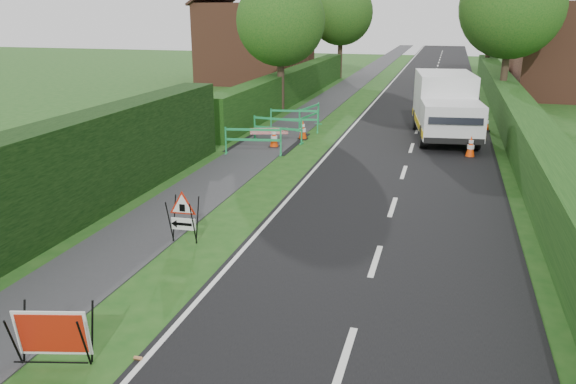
# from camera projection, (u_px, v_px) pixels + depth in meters

# --- Properties ---
(ground) EXTENTS (120.00, 120.00, 0.00)m
(ground) POSITION_uv_depth(u_px,v_px,m) (246.00, 268.00, 11.38)
(ground) COLOR #1B4B15
(ground) RESTS_ON ground
(road_surface) EXTENTS (6.00, 90.00, 0.02)m
(road_surface) POSITION_uv_depth(u_px,v_px,m) (433.00, 79.00, 42.77)
(road_surface) COLOR black
(road_surface) RESTS_ON ground
(footpath) EXTENTS (2.00, 90.00, 0.02)m
(footpath) POSITION_uv_depth(u_px,v_px,m) (362.00, 77.00, 44.20)
(footpath) COLOR #2D2D30
(footpath) RESTS_ON ground
(hedge_west_near) EXTENTS (1.10, 18.00, 2.50)m
(hedge_west_near) POSITION_uv_depth(u_px,v_px,m) (38.00, 241.00, 12.68)
(hedge_west_near) COLOR black
(hedge_west_near) RESTS_ON ground
(hedge_west_far) EXTENTS (1.00, 24.00, 1.80)m
(hedge_west_far) POSITION_uv_depth(u_px,v_px,m) (294.00, 100.00, 32.82)
(hedge_west_far) COLOR #14380F
(hedge_west_far) RESTS_ON ground
(hedge_east) EXTENTS (1.20, 50.00, 1.50)m
(hedge_east) POSITION_uv_depth(u_px,v_px,m) (513.00, 131.00, 24.34)
(hedge_east) COLOR #14380F
(hedge_east) RESTS_ON ground
(house_west) EXTENTS (7.50, 7.40, 7.88)m
(house_west) POSITION_uv_depth(u_px,v_px,m) (256.00, 41.00, 40.55)
(house_west) COLOR brown
(house_west) RESTS_ON ground
(house_east_b) EXTENTS (7.50, 7.40, 7.88)m
(house_east_b) POSITION_uv_depth(u_px,v_px,m) (559.00, 38.00, 45.82)
(house_east_b) COLOR brown
(house_east_b) RESTS_ON ground
(tree_nw) EXTENTS (4.40, 4.40, 6.70)m
(tree_nw) POSITION_uv_depth(u_px,v_px,m) (281.00, 21.00, 27.68)
(tree_nw) COLOR #2D2116
(tree_nw) RESTS_ON ground
(tree_ne) EXTENTS (5.20, 5.20, 7.79)m
(tree_ne) POSITION_uv_depth(u_px,v_px,m) (512.00, 7.00, 28.27)
(tree_ne) COLOR #2D2116
(tree_ne) RESTS_ON ground
(tree_fw) EXTENTS (4.80, 4.80, 7.24)m
(tree_fw) POSITION_uv_depth(u_px,v_px,m) (341.00, 13.00, 42.22)
(tree_fw) COLOR #2D2116
(tree_fw) RESTS_ON ground
(tree_fe) EXTENTS (4.20, 4.20, 6.33)m
(tree_fe) POSITION_uv_depth(u_px,v_px,m) (491.00, 21.00, 43.21)
(tree_fe) COLOR #2D2116
(tree_fe) RESTS_ON ground
(red_rect_sign) EXTENTS (1.17, 0.88, 0.90)m
(red_rect_sign) POSITION_uv_depth(u_px,v_px,m) (52.00, 334.00, 8.09)
(red_rect_sign) COLOR black
(red_rect_sign) RESTS_ON ground
(triangle_sign) EXTENTS (0.74, 0.74, 1.02)m
(triangle_sign) POSITION_uv_depth(u_px,v_px,m) (181.00, 213.00, 12.37)
(triangle_sign) COLOR black
(triangle_sign) RESTS_ON ground
(works_van) EXTENTS (2.91, 5.83, 2.55)m
(works_van) POSITION_uv_depth(u_px,v_px,m) (445.00, 105.00, 22.66)
(works_van) COLOR silver
(works_van) RESTS_ON ground
(traffic_cone_0) EXTENTS (0.38, 0.38, 0.79)m
(traffic_cone_0) POSITION_uv_depth(u_px,v_px,m) (471.00, 146.00, 19.87)
(traffic_cone_0) COLOR black
(traffic_cone_0) RESTS_ON ground
(traffic_cone_1) EXTENTS (0.38, 0.38, 0.79)m
(traffic_cone_1) POSITION_uv_depth(u_px,v_px,m) (469.00, 130.00, 22.69)
(traffic_cone_1) COLOR black
(traffic_cone_1) RESTS_ON ground
(traffic_cone_2) EXTENTS (0.38, 0.38, 0.79)m
(traffic_cone_2) POSITION_uv_depth(u_px,v_px,m) (486.00, 122.00, 24.33)
(traffic_cone_2) COLOR black
(traffic_cone_2) RESTS_ON ground
(traffic_cone_3) EXTENTS (0.38, 0.38, 0.79)m
(traffic_cone_3) POSITION_uv_depth(u_px,v_px,m) (274.00, 137.00, 21.32)
(traffic_cone_3) COLOR black
(traffic_cone_3) RESTS_ON ground
(traffic_cone_4) EXTENTS (0.38, 0.38, 0.79)m
(traffic_cone_4) POSITION_uv_depth(u_px,v_px,m) (303.00, 130.00, 22.68)
(traffic_cone_4) COLOR black
(traffic_cone_4) RESTS_ON ground
(ped_barrier_0) EXTENTS (2.09, 0.72, 1.00)m
(ped_barrier_0) POSITION_uv_depth(u_px,v_px,m) (253.00, 138.00, 20.15)
(ped_barrier_0) COLOR #1B994F
(ped_barrier_0) RESTS_ON ground
(ped_barrier_1) EXTENTS (2.08, 0.54, 1.00)m
(ped_barrier_1) POSITION_uv_depth(u_px,v_px,m) (278.00, 126.00, 22.12)
(ped_barrier_1) COLOR #1B994F
(ped_barrier_1) RESTS_ON ground
(ped_barrier_2) EXTENTS (2.09, 0.73, 1.00)m
(ped_barrier_2) POSITION_uv_depth(u_px,v_px,m) (294.00, 118.00, 23.94)
(ped_barrier_2) COLOR #1B994F
(ped_barrier_2) RESTS_ON ground
(ped_barrier_3) EXTENTS (0.73, 2.09, 1.00)m
(ped_barrier_3) POSITION_uv_depth(u_px,v_px,m) (309.00, 114.00, 24.77)
(ped_barrier_3) COLOR #1B994F
(ped_barrier_3) RESTS_ON ground
(redwhite_plank) EXTENTS (1.44, 0.51, 0.25)m
(redwhite_plank) POSITION_uv_depth(u_px,v_px,m) (269.00, 142.00, 22.26)
(redwhite_plank) COLOR red
(redwhite_plank) RESTS_ON ground
(litter_can) EXTENTS (0.12, 0.07, 0.07)m
(litter_can) POSITION_uv_depth(u_px,v_px,m) (138.00, 360.00, 8.36)
(litter_can) COLOR #BF7F4C
(litter_can) RESTS_ON ground
(hatchback_car) EXTENTS (1.84, 3.88, 1.28)m
(hatchback_car) POSITION_uv_depth(u_px,v_px,m) (431.00, 83.00, 35.59)
(hatchback_car) COLOR white
(hatchback_car) RESTS_ON ground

